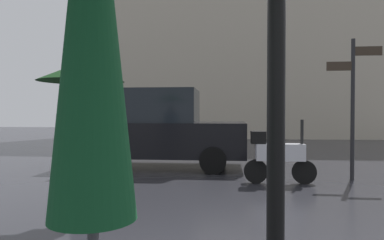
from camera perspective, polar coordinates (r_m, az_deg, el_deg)
name	(u,v)px	position (r m, az deg, el deg)	size (l,w,h in m)	color
folded_patio_umbrella_near	(92,41)	(1.19, -15.86, 12.24)	(0.40, 0.40, 2.41)	black
pedestrian_with_umbrella	(81,92)	(4.68, -17.44, 4.37)	(1.08, 1.08, 2.00)	black
parked_scooter	(277,155)	(7.02, 13.64, -5.49)	(1.38, 0.32, 1.23)	black
parked_car_left	(156,129)	(8.92, -5.86, -1.38)	(4.30, 2.00, 1.95)	black
street_signpost	(353,94)	(7.91, 24.57, 3.80)	(1.08, 0.08, 2.87)	black
building_block	(233,23)	(20.45, 6.57, 15.30)	(16.62, 2.53, 12.73)	#B2A893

